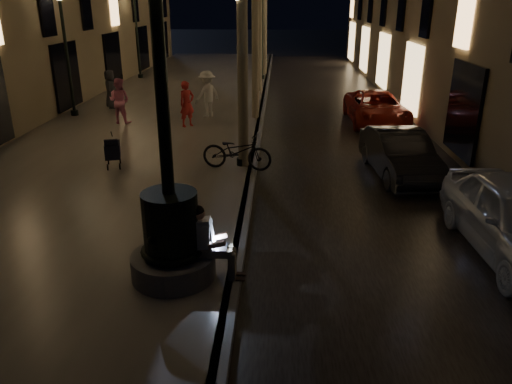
# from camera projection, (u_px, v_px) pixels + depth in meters

# --- Properties ---
(ground) EXTENTS (120.00, 120.00, 0.00)m
(ground) POSITION_uv_depth(u_px,v_px,m) (261.00, 117.00, 20.52)
(ground) COLOR black
(ground) RESTS_ON ground
(cobble_lane) EXTENTS (6.00, 45.00, 0.02)m
(cobble_lane) POSITION_uv_depth(u_px,v_px,m) (335.00, 117.00, 20.39)
(cobble_lane) COLOR black
(cobble_lane) RESTS_ON ground
(promenade) EXTENTS (8.00, 45.00, 0.20)m
(promenade) POSITION_uv_depth(u_px,v_px,m) (165.00, 113.00, 20.66)
(promenade) COLOR slate
(promenade) RESTS_ON ground
(curb_strip) EXTENTS (0.25, 45.00, 0.20)m
(curb_strip) POSITION_uv_depth(u_px,v_px,m) (261.00, 114.00, 20.48)
(curb_strip) COLOR #59595B
(curb_strip) RESTS_ON ground
(fountain_lamppost) EXTENTS (1.40, 1.40, 5.21)m
(fountain_lamppost) POSITION_uv_depth(u_px,v_px,m) (171.00, 221.00, 8.03)
(fountain_lamppost) COLOR #59595B
(fountain_lamppost) RESTS_ON promenade
(seated_man_laptop) EXTENTS (0.92, 0.31, 1.29)m
(seated_man_laptop) POSITION_uv_depth(u_px,v_px,m) (209.00, 240.00, 8.12)
(seated_man_laptop) COLOR gray
(seated_man_laptop) RESTS_ON promenade
(lamp_curb_a) EXTENTS (0.36, 0.36, 4.81)m
(lamp_curb_a) POSITION_uv_depth(u_px,v_px,m) (241.00, 53.00, 12.84)
(lamp_curb_a) COLOR black
(lamp_curb_a) RESTS_ON promenade
(lamp_curb_b) EXTENTS (0.36, 0.36, 4.81)m
(lamp_curb_b) POSITION_uv_depth(u_px,v_px,m) (255.00, 33.00, 20.29)
(lamp_curb_b) COLOR black
(lamp_curb_b) RESTS_ON promenade
(lamp_curb_c) EXTENTS (0.36, 0.36, 4.81)m
(lamp_curb_c) POSITION_uv_depth(u_px,v_px,m) (262.00, 23.00, 27.73)
(lamp_curb_c) COLOR black
(lamp_curb_c) RESTS_ON promenade
(lamp_curb_d) EXTENTS (0.36, 0.36, 4.81)m
(lamp_curb_d) POSITION_uv_depth(u_px,v_px,m) (266.00, 18.00, 35.17)
(lamp_curb_d) COLOR black
(lamp_curb_d) RESTS_ON promenade
(lamp_left_b) EXTENTS (0.36, 0.36, 4.81)m
(lamp_left_b) POSITION_uv_depth(u_px,v_px,m) (64.00, 36.00, 18.73)
(lamp_left_b) COLOR black
(lamp_left_b) RESTS_ON promenade
(lamp_left_c) EXTENTS (0.36, 0.36, 4.81)m
(lamp_left_c) POSITION_uv_depth(u_px,v_px,m) (136.00, 23.00, 28.04)
(lamp_left_c) COLOR black
(lamp_left_c) RESTS_ON promenade
(stroller) EXTENTS (0.57, 0.96, 0.96)m
(stroller) POSITION_uv_depth(u_px,v_px,m) (113.00, 150.00, 13.60)
(stroller) COLOR black
(stroller) RESTS_ON promenade
(car_second) EXTENTS (1.68, 3.91, 1.25)m
(car_second) POSITION_uv_depth(u_px,v_px,m) (400.00, 154.00, 13.43)
(car_second) COLOR black
(car_second) RESTS_ON ground
(car_third) EXTENTS (2.12, 4.44, 1.22)m
(car_third) POSITION_uv_depth(u_px,v_px,m) (376.00, 108.00, 19.12)
(car_third) COLOR maroon
(car_third) RESTS_ON ground
(pedestrian_red) EXTENTS (0.70, 0.69, 1.63)m
(pedestrian_red) POSITION_uv_depth(u_px,v_px,m) (187.00, 104.00, 17.86)
(pedestrian_red) COLOR red
(pedestrian_red) RESTS_ON promenade
(pedestrian_pink) EXTENTS (0.91, 0.78, 1.66)m
(pedestrian_pink) POSITION_uv_depth(u_px,v_px,m) (119.00, 101.00, 18.32)
(pedestrian_pink) COLOR pink
(pedestrian_pink) RESTS_ON promenade
(pedestrian_white) EXTENTS (1.26, 1.28, 1.77)m
(pedestrian_white) POSITION_uv_depth(u_px,v_px,m) (207.00, 94.00, 19.32)
(pedestrian_white) COLOR silver
(pedestrian_white) RESTS_ON promenade
(pedestrian_blue) EXTENTS (0.54, 1.04, 1.69)m
(pedestrian_blue) POSITION_uv_depth(u_px,v_px,m) (163.00, 91.00, 20.08)
(pedestrian_blue) COLOR #294B97
(pedestrian_blue) RESTS_ON promenade
(pedestrian_dark) EXTENTS (0.60, 0.83, 1.57)m
(pedestrian_dark) POSITION_uv_depth(u_px,v_px,m) (111.00, 89.00, 20.92)
(pedestrian_dark) COLOR #2E2E32
(pedestrian_dark) RESTS_ON promenade
(bicycle) EXTENTS (2.01, 1.01, 1.01)m
(bicycle) POSITION_uv_depth(u_px,v_px,m) (237.00, 151.00, 13.44)
(bicycle) COLOR black
(bicycle) RESTS_ON promenade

